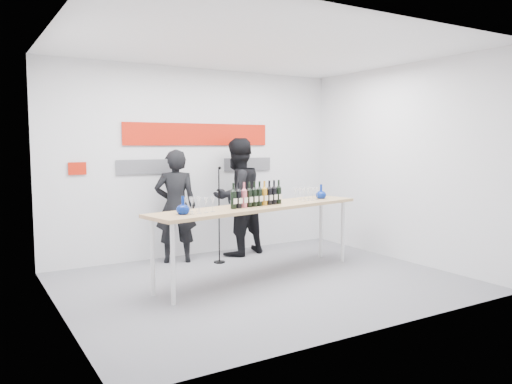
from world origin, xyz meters
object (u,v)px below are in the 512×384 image
Objects in this scene: presenter_left at (176,206)px; mic_stand at (219,234)px; tasting_table at (260,211)px; presenter_right at (237,197)px.

mic_stand is (0.54, -0.38, -0.41)m from presenter_left.
tasting_table is 1.10m from mic_stand.
presenter_left is at bearing 165.86° from mic_stand.
presenter_left is 1.05m from presenter_right.
presenter_right is 1.29× the size of mic_stand.
mic_stand is (-0.11, 1.00, -0.46)m from tasting_table.
tasting_table is at bearing -62.63° from mic_stand.
presenter_right is (1.05, -0.03, 0.09)m from presenter_left.
presenter_right is at bearing 62.19° from tasting_table.
presenter_right is 0.79m from mic_stand.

